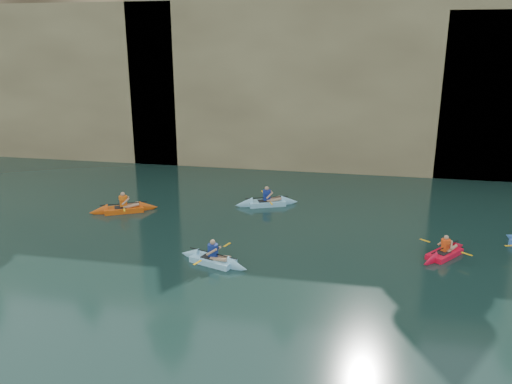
# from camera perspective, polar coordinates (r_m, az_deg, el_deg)

# --- Properties ---
(cliff) EXTENTS (70.00, 16.00, 12.00)m
(cliff) POSITION_cam_1_polar(r_m,az_deg,el_deg) (39.09, 5.20, 14.06)
(cliff) COLOR tan
(cliff) RESTS_ON ground
(cliff_slab_west) EXTENTS (26.00, 2.40, 10.56)m
(cliff_slab_west) POSITION_cam_1_polar(r_m,az_deg,el_deg) (39.88, -26.83, 11.41)
(cliff_slab_west) COLOR tan
(cliff_slab_west) RESTS_ON ground
(cliff_slab_center) EXTENTS (24.00, 2.40, 11.40)m
(cliff_slab_center) POSITION_cam_1_polar(r_m,az_deg,el_deg) (31.55, 7.29, 12.86)
(cliff_slab_center) COLOR tan
(cliff_slab_center) RESTS_ON ground
(sea_cave_west) EXTENTS (4.50, 1.00, 4.00)m
(sea_cave_west) POSITION_cam_1_polar(r_m,az_deg,el_deg) (38.50, -24.43, 6.63)
(sea_cave_west) COLOR black
(sea_cave_west) RESTS_ON ground
(sea_cave_center) EXTENTS (3.50, 1.00, 3.20)m
(sea_cave_center) POSITION_cam_1_polar(r_m,az_deg,el_deg) (32.46, -3.74, 5.76)
(sea_cave_center) COLOR black
(sea_cave_center) RESTS_ON ground
(sea_cave_east) EXTENTS (5.00, 1.00, 4.50)m
(sea_cave_east) POSITION_cam_1_polar(r_m,az_deg,el_deg) (31.70, 21.58, 5.57)
(sea_cave_east) COLOR black
(sea_cave_east) RESTS_ON ground
(kayaker_orange) EXTENTS (3.15, 2.15, 1.21)m
(kayaker_orange) POSITION_cam_1_polar(r_m,az_deg,el_deg) (24.52, -14.86, -1.87)
(kayaker_orange) COLOR #DC510D
(kayaker_orange) RESTS_ON ground
(kayaker_ltblue_near) EXTENTS (2.97, 2.18, 1.14)m
(kayaker_ltblue_near) POSITION_cam_1_polar(r_m,az_deg,el_deg) (18.36, -4.93, -7.71)
(kayaker_ltblue_near) COLOR #97DCFD
(kayaker_ltblue_near) RESTS_ON ground
(kayaker_red_far) EXTENTS (2.26, 2.65, 1.05)m
(kayaker_red_far) POSITION_cam_1_polar(r_m,az_deg,el_deg) (20.15, 20.74, -6.54)
(kayaker_red_far) COLOR red
(kayaker_red_far) RESTS_ON ground
(kayaker_ltblue_mid) EXTENTS (3.21, 2.23, 1.21)m
(kayaker_ltblue_mid) POSITION_cam_1_polar(r_m,az_deg,el_deg) (24.65, 1.23, -1.20)
(kayaker_ltblue_mid) COLOR #8ED1ED
(kayaker_ltblue_mid) RESTS_ON ground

